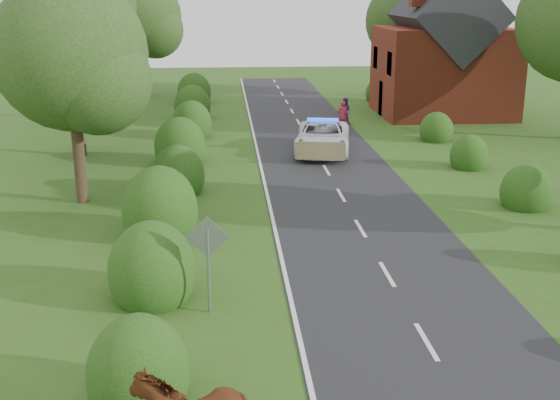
{
  "coord_description": "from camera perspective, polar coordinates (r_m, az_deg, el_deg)",
  "views": [
    {
      "loc": [
        -4.53,
        -14.2,
        7.8
      ],
      "look_at": [
        -2.79,
        7.32,
        1.3
      ],
      "focal_mm": 45.0,
      "sensor_mm": 36.0,
      "label": 1
    }
  ],
  "objects": [
    {
      "name": "tree_left_d",
      "position": [
        54.39,
        -10.97,
        14.19
      ],
      "size": [
        6.15,
        6.0,
        8.89
      ],
      "color": "#332316",
      "rests_on": "ground"
    },
    {
      "name": "tree_right_c",
      "position": [
        53.9,
        10.53,
        13.87
      ],
      "size": [
        6.15,
        6.0,
        8.58
      ],
      "color": "#332316",
      "rests_on": "ground"
    },
    {
      "name": "hedgerow_right",
      "position": [
        28.67,
        18.4,
        1.24
      ],
      "size": [
        2.1,
        45.78,
        2.1
      ],
      "color": "#113F0D",
      "rests_on": "ground"
    },
    {
      "name": "pedestrian_purple",
      "position": [
        42.7,
        5.28,
        7.25
      ],
      "size": [
        0.92,
        0.81,
        1.59
      ],
      "primitive_type": "imported",
      "rotation": [
        0.0,
        0.0,
        2.84
      ],
      "color": "#60277B",
      "rests_on": "ground"
    },
    {
      "name": "tree_left_c",
      "position": [
        44.79,
        -15.63,
        14.54
      ],
      "size": [
        6.97,
        6.8,
        10.22
      ],
      "color": "#332316",
      "rests_on": "ground"
    },
    {
      "name": "police_van",
      "position": [
        34.95,
        3.47,
        5.14
      ],
      "size": [
        3.5,
        5.99,
        1.7
      ],
      "rotation": [
        0.0,
        0.0,
        -0.17
      ],
      "color": "silver",
      "rests_on": "ground"
    },
    {
      "name": "road_sign",
      "position": [
        17.33,
        -5.88,
        -4.11
      ],
      "size": [
        1.06,
        0.08,
        2.53
      ],
      "color": "gray",
      "rests_on": "ground"
    },
    {
      "name": "tree_left_b",
      "position": [
        34.82,
        -16.06,
        11.58
      ],
      "size": [
        5.74,
        5.6,
        8.07
      ],
      "color": "#332316",
      "rests_on": "ground"
    },
    {
      "name": "road_markings",
      "position": [
        28.37,
        1.49,
        0.85
      ],
      "size": [
        4.96,
        70.0,
        0.01
      ],
      "color": "white",
      "rests_on": "road"
    },
    {
      "name": "tree_left_a",
      "position": [
        26.69,
        -16.17,
        10.82
      ],
      "size": [
        5.74,
        5.6,
        8.38
      ],
      "color": "#332316",
      "rests_on": "ground"
    },
    {
      "name": "hedgerow_left",
      "position": [
        26.91,
        -8.68,
        1.37
      ],
      "size": [
        2.75,
        50.41,
        3.0
      ],
      "color": "#113F0D",
      "rests_on": "ground"
    },
    {
      "name": "house",
      "position": [
        46.54,
        13.21,
        11.38
      ],
      "size": [
        8.0,
        7.4,
        9.17
      ],
      "color": "maroon",
      "rests_on": "ground"
    },
    {
      "name": "road",
      "position": [
        30.56,
        4.07,
        1.94
      ],
      "size": [
        6.0,
        70.0,
        0.02
      ],
      "primitive_type": "cube",
      "color": "black",
      "rests_on": "ground"
    },
    {
      "name": "pedestrian_red",
      "position": [
        40.68,
        5.07,
        6.85
      ],
      "size": [
        0.67,
        0.48,
        1.7
      ],
      "primitive_type": "imported",
      "rotation": [
        0.0,
        0.0,
        3.27
      ],
      "color": "#A42439",
      "rests_on": "ground"
    },
    {
      "name": "ground",
      "position": [
        16.82,
        11.8,
        -11.26
      ],
      "size": [
        120.0,
        120.0,
        0.0
      ],
      "primitive_type": "plane",
      "color": "#34501B"
    }
  ]
}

